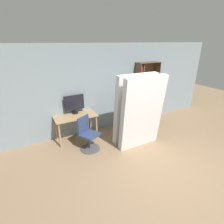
{
  "coord_description": "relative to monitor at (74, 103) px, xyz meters",
  "views": [
    {
      "loc": [
        -2.68,
        -2.21,
        2.75
      ],
      "look_at": [
        -0.71,
        1.45,
        1.05
      ],
      "focal_mm": 28.0,
      "sensor_mm": 36.0,
      "label": 1
    }
  ],
  "objects": [
    {
      "name": "ground_plane",
      "position": [
        1.38,
        -2.52,
        -1.07
      ],
      "size": [
        16.0,
        16.0,
        0.0
      ],
      "primitive_type": "plane",
      "color": "#937556"
    },
    {
      "name": "wall_back",
      "position": [
        1.38,
        0.15,
        0.28
      ],
      "size": [
        8.0,
        0.06,
        2.7
      ],
      "color": "gray",
      "rests_on": "ground"
    },
    {
      "name": "desk",
      "position": [
        -0.05,
        -0.19,
        -0.42
      ],
      "size": [
        1.2,
        0.6,
        0.76
      ],
      "color": "tan",
      "rests_on": "ground"
    },
    {
      "name": "monitor",
      "position": [
        0.0,
        0.0,
        0.0
      ],
      "size": [
        0.59,
        0.2,
        0.55
      ],
      "color": "black",
      "rests_on": "desk"
    },
    {
      "name": "office_chair",
      "position": [
        0.07,
        -0.84,
        -0.69
      ],
      "size": [
        0.59,
        0.59,
        0.93
      ],
      "color": "#4C4C51",
      "rests_on": "ground"
    },
    {
      "name": "bookshelf",
      "position": [
        2.47,
        -0.02,
        -0.02
      ],
      "size": [
        0.83,
        0.35,
        2.1
      ],
      "color": "brown",
      "rests_on": "ground"
    },
    {
      "name": "mattress_near",
      "position": [
        1.39,
        -1.4,
        -0.07
      ],
      "size": [
        1.22,
        0.38,
        1.98
      ],
      "color": "silver",
      "rests_on": "ground"
    },
    {
      "name": "mattress_far",
      "position": [
        1.39,
        -1.06,
        -0.07
      ],
      "size": [
        1.22,
        0.35,
        1.98
      ],
      "color": "silver",
      "rests_on": "ground"
    }
  ]
}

